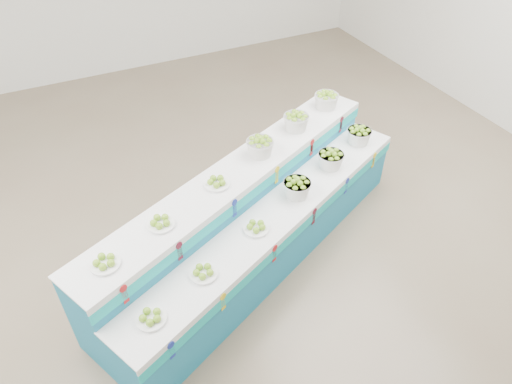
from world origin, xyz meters
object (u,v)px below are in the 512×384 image
basket_lower_left (297,187)px  basket_upper_right (326,100)px  plate_upper_mid (161,222)px  display_stand (256,218)px

basket_lower_left → basket_upper_right: size_ratio=1.00×
plate_upper_mid → basket_lower_left: bearing=5.0°
basket_upper_right → basket_lower_left: bearing=-134.1°
basket_upper_right → plate_upper_mid: bearing=-155.4°
display_stand → basket_upper_right: (1.39, 0.91, 0.62)m
plate_upper_mid → basket_upper_right: basket_upper_right is taller
display_stand → plate_upper_mid: (-1.04, -0.20, 0.55)m
display_stand → basket_lower_left: display_stand is taller
display_stand → basket_upper_right: 1.77m
display_stand → basket_upper_right: bearing=8.6°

